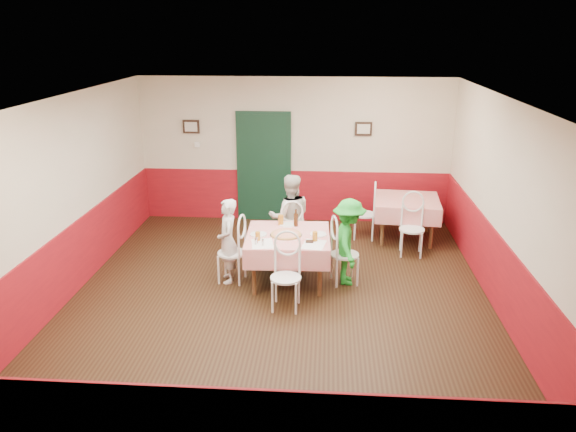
# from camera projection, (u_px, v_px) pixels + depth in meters

# --- Properties ---
(floor) EXTENTS (7.00, 7.00, 0.00)m
(floor) POSITION_uv_depth(u_px,v_px,m) (279.00, 299.00, 7.99)
(floor) COLOR black
(floor) RESTS_ON ground
(ceiling) EXTENTS (7.00, 7.00, 0.00)m
(ceiling) POSITION_uv_depth(u_px,v_px,m) (278.00, 100.00, 7.09)
(ceiling) COLOR white
(ceiling) RESTS_ON back_wall
(back_wall) EXTENTS (6.00, 0.10, 2.80)m
(back_wall) POSITION_uv_depth(u_px,v_px,m) (295.00, 151.00, 10.85)
(back_wall) COLOR beige
(back_wall) RESTS_ON ground
(front_wall) EXTENTS (6.00, 0.10, 2.80)m
(front_wall) POSITION_uv_depth(u_px,v_px,m) (238.00, 345.00, 4.24)
(front_wall) COLOR beige
(front_wall) RESTS_ON ground
(left_wall) EXTENTS (0.10, 7.00, 2.80)m
(left_wall) POSITION_uv_depth(u_px,v_px,m) (63.00, 200.00, 7.75)
(left_wall) COLOR beige
(left_wall) RESTS_ON ground
(right_wall) EXTENTS (0.10, 7.00, 2.80)m
(right_wall) POSITION_uv_depth(u_px,v_px,m) (507.00, 210.00, 7.34)
(right_wall) COLOR beige
(right_wall) RESTS_ON ground
(wainscot_back) EXTENTS (6.00, 0.03, 1.00)m
(wainscot_back) POSITION_uv_depth(u_px,v_px,m) (295.00, 195.00, 11.12)
(wainscot_back) COLOR maroon
(wainscot_back) RESTS_ON ground
(wainscot_left) EXTENTS (0.03, 7.00, 1.00)m
(wainscot_left) POSITION_uv_depth(u_px,v_px,m) (72.00, 260.00, 8.04)
(wainscot_left) COLOR maroon
(wainscot_left) RESTS_ON ground
(wainscot_right) EXTENTS (0.03, 7.00, 1.00)m
(wainscot_right) POSITION_uv_depth(u_px,v_px,m) (498.00, 273.00, 7.63)
(wainscot_right) COLOR maroon
(wainscot_right) RESTS_ON ground
(door) EXTENTS (0.96, 0.06, 2.10)m
(door) POSITION_uv_depth(u_px,v_px,m) (264.00, 168.00, 10.96)
(door) COLOR black
(door) RESTS_ON ground
(picture_left) EXTENTS (0.32, 0.03, 0.26)m
(picture_left) POSITION_uv_depth(u_px,v_px,m) (191.00, 127.00, 10.80)
(picture_left) COLOR black
(picture_left) RESTS_ON back_wall
(picture_right) EXTENTS (0.32, 0.03, 0.26)m
(picture_right) POSITION_uv_depth(u_px,v_px,m) (363.00, 129.00, 10.57)
(picture_right) COLOR black
(picture_right) RESTS_ON back_wall
(thermostat) EXTENTS (0.10, 0.03, 0.10)m
(thermostat) POSITION_uv_depth(u_px,v_px,m) (197.00, 145.00, 10.90)
(thermostat) COLOR white
(thermostat) RESTS_ON back_wall
(main_table) EXTENTS (1.26, 1.26, 0.77)m
(main_table) POSITION_uv_depth(u_px,v_px,m) (288.00, 259.00, 8.42)
(main_table) COLOR red
(main_table) RESTS_ON ground
(second_table) EXTENTS (1.21, 1.21, 0.77)m
(second_table) POSITION_uv_depth(u_px,v_px,m) (406.00, 219.00, 10.14)
(second_table) COLOR red
(second_table) RESTS_ON ground
(chair_left) EXTENTS (0.48, 0.48, 0.90)m
(chair_left) POSITION_uv_depth(u_px,v_px,m) (232.00, 253.00, 8.43)
(chair_left) COLOR white
(chair_left) RESTS_ON ground
(chair_right) EXTENTS (0.51, 0.51, 0.90)m
(chair_right) POSITION_uv_depth(u_px,v_px,m) (345.00, 255.00, 8.37)
(chair_right) COLOR white
(chair_right) RESTS_ON ground
(chair_far) EXTENTS (0.51, 0.51, 0.90)m
(chair_far) POSITION_uv_depth(u_px,v_px,m) (290.00, 234.00, 9.20)
(chair_far) COLOR white
(chair_far) RESTS_ON ground
(chair_near) EXTENTS (0.45, 0.45, 0.90)m
(chair_near) POSITION_uv_depth(u_px,v_px,m) (286.00, 278.00, 7.59)
(chair_near) COLOR white
(chair_near) RESTS_ON ground
(chair_second_a) EXTENTS (0.45, 0.45, 0.90)m
(chair_second_a) POSITION_uv_depth(u_px,v_px,m) (364.00, 214.00, 10.16)
(chair_second_a) COLOR white
(chair_second_a) RESTS_ON ground
(chair_second_b) EXTENTS (0.45, 0.45, 0.90)m
(chair_second_b) POSITION_uv_depth(u_px,v_px,m) (412.00, 230.00, 9.40)
(chair_second_b) COLOR white
(chair_second_b) RESTS_ON ground
(pizza) EXTENTS (0.46, 0.46, 0.03)m
(pizza) POSITION_uv_depth(u_px,v_px,m) (286.00, 234.00, 8.27)
(pizza) COLOR #B74723
(pizza) RESTS_ON main_table
(plate_left) EXTENTS (0.26, 0.26, 0.01)m
(plate_left) POSITION_uv_depth(u_px,v_px,m) (258.00, 234.00, 8.29)
(plate_left) COLOR white
(plate_left) RESTS_ON main_table
(plate_right) EXTENTS (0.26, 0.26, 0.01)m
(plate_right) POSITION_uv_depth(u_px,v_px,m) (318.00, 234.00, 8.29)
(plate_right) COLOR white
(plate_right) RESTS_ON main_table
(plate_far) EXTENTS (0.26, 0.26, 0.01)m
(plate_far) POSITION_uv_depth(u_px,v_px,m) (288.00, 225.00, 8.69)
(plate_far) COLOR white
(plate_far) RESTS_ON main_table
(glass_a) EXTENTS (0.07, 0.07, 0.13)m
(glass_a) POSITION_uv_depth(u_px,v_px,m) (258.00, 236.00, 8.05)
(glass_a) COLOR #BF7219
(glass_a) RESTS_ON main_table
(glass_b) EXTENTS (0.08, 0.08, 0.14)m
(glass_b) POSITION_uv_depth(u_px,v_px,m) (315.00, 236.00, 8.03)
(glass_b) COLOR #BF7219
(glass_b) RESTS_ON main_table
(glass_c) EXTENTS (0.09, 0.09, 0.16)m
(glass_c) POSITION_uv_depth(u_px,v_px,m) (281.00, 220.00, 8.68)
(glass_c) COLOR #BF7219
(glass_c) RESTS_ON main_table
(beer_bottle) EXTENTS (0.07, 0.07, 0.24)m
(beer_bottle) POSITION_uv_depth(u_px,v_px,m) (296.00, 219.00, 8.61)
(beer_bottle) COLOR #381C0A
(beer_bottle) RESTS_ON main_table
(shaker_a) EXTENTS (0.04, 0.04, 0.09)m
(shaker_a) POSITION_uv_depth(u_px,v_px,m) (256.00, 242.00, 7.89)
(shaker_a) COLOR silver
(shaker_a) RESTS_ON main_table
(shaker_b) EXTENTS (0.04, 0.04, 0.09)m
(shaker_b) POSITION_uv_depth(u_px,v_px,m) (263.00, 242.00, 7.87)
(shaker_b) COLOR silver
(shaker_b) RESTS_ON main_table
(shaker_c) EXTENTS (0.04, 0.04, 0.09)m
(shaker_c) POSITION_uv_depth(u_px,v_px,m) (257.00, 240.00, 7.96)
(shaker_c) COLOR #B23319
(shaker_c) RESTS_ON main_table
(menu_left) EXTENTS (0.37, 0.45, 0.00)m
(menu_left) POSITION_uv_depth(u_px,v_px,m) (262.00, 244.00, 7.95)
(menu_left) COLOR white
(menu_left) RESTS_ON main_table
(menu_right) EXTENTS (0.36, 0.45, 0.00)m
(menu_right) POSITION_uv_depth(u_px,v_px,m) (314.00, 244.00, 7.92)
(menu_right) COLOR white
(menu_right) RESTS_ON main_table
(wallet) EXTENTS (0.11, 0.09, 0.02)m
(wallet) POSITION_uv_depth(u_px,v_px,m) (309.00, 241.00, 8.00)
(wallet) COLOR black
(wallet) RESTS_ON main_table
(diner_left) EXTENTS (0.41, 0.53, 1.29)m
(diner_left) POSITION_uv_depth(u_px,v_px,m) (228.00, 241.00, 8.37)
(diner_left) COLOR gray
(diner_left) RESTS_ON ground
(diner_far) EXTENTS (0.79, 0.66, 1.44)m
(diner_far) POSITION_uv_depth(u_px,v_px,m) (290.00, 217.00, 9.16)
(diner_far) COLOR gray
(diner_far) RESTS_ON ground
(diner_right) EXTENTS (0.52, 0.86, 1.31)m
(diner_right) POSITION_uv_depth(u_px,v_px,m) (349.00, 242.00, 8.30)
(diner_right) COLOR gray
(diner_right) RESTS_ON ground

